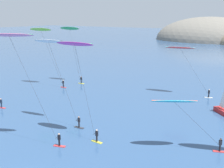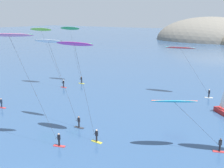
{
  "view_description": "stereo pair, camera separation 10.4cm",
  "coord_description": "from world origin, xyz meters",
  "px_view_note": "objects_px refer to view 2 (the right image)",
  "views": [
    {
      "loc": [
        20.2,
        -14.44,
        15.54
      ],
      "look_at": [
        -3.08,
        20.41,
        5.19
      ],
      "focal_mm": 45.0,
      "sensor_mm": 36.0,
      "label": 1
    },
    {
      "loc": [
        20.28,
        -14.38,
        15.54
      ],
      "look_at": [
        -3.08,
        20.41,
        5.19
      ],
      "focal_mm": 45.0,
      "sensor_mm": 36.0,
      "label": 2
    }
  ],
  "objects_px": {
    "kitesurfer_cyan": "(178,105)",
    "kitesurfer_white": "(52,50)",
    "kitesurfer_magenta": "(76,51)",
    "kitesurfer_red": "(182,51)",
    "kitesurfer_green": "(71,33)",
    "kitesurfer_lime": "(42,34)",
    "kitesurfer_pink": "(13,45)"
  },
  "relations": [
    {
      "from": "kitesurfer_pink",
      "to": "kitesurfer_white",
      "type": "relative_size",
      "value": 1.1
    },
    {
      "from": "kitesurfer_magenta",
      "to": "kitesurfer_red",
      "type": "distance_m",
      "value": 27.21
    },
    {
      "from": "kitesurfer_lime",
      "to": "kitesurfer_pink",
      "type": "bearing_deg",
      "value": -48.64
    },
    {
      "from": "kitesurfer_white",
      "to": "kitesurfer_magenta",
      "type": "bearing_deg",
      "value": -18.21
    },
    {
      "from": "kitesurfer_magenta",
      "to": "kitesurfer_red",
      "type": "height_order",
      "value": "kitesurfer_magenta"
    },
    {
      "from": "kitesurfer_pink",
      "to": "kitesurfer_green",
      "type": "distance_m",
      "value": 32.58
    },
    {
      "from": "kitesurfer_white",
      "to": "kitesurfer_green",
      "type": "relative_size",
      "value": 0.95
    },
    {
      "from": "kitesurfer_red",
      "to": "kitesurfer_green",
      "type": "bearing_deg",
      "value": -170.49
    },
    {
      "from": "kitesurfer_lime",
      "to": "kitesurfer_red",
      "type": "bearing_deg",
      "value": 19.55
    },
    {
      "from": "kitesurfer_green",
      "to": "kitesurfer_lime",
      "type": "bearing_deg",
      "value": -117.78
    },
    {
      "from": "kitesurfer_red",
      "to": "kitesurfer_green",
      "type": "distance_m",
      "value": 25.26
    },
    {
      "from": "kitesurfer_magenta",
      "to": "kitesurfer_cyan",
      "type": "distance_m",
      "value": 13.46
    },
    {
      "from": "kitesurfer_cyan",
      "to": "kitesurfer_white",
      "type": "bearing_deg",
      "value": -174.84
    },
    {
      "from": "kitesurfer_pink",
      "to": "kitesurfer_red",
      "type": "height_order",
      "value": "kitesurfer_pink"
    },
    {
      "from": "kitesurfer_pink",
      "to": "kitesurfer_green",
      "type": "bearing_deg",
      "value": 120.7
    },
    {
      "from": "kitesurfer_white",
      "to": "kitesurfer_lime",
      "type": "distance_m",
      "value": 23.48
    },
    {
      "from": "kitesurfer_white",
      "to": "kitesurfer_green",
      "type": "distance_m",
      "value": 25.6
    },
    {
      "from": "kitesurfer_red",
      "to": "kitesurfer_green",
      "type": "relative_size",
      "value": 0.74
    },
    {
      "from": "kitesurfer_magenta",
      "to": "kitesurfer_white",
      "type": "height_order",
      "value": "kitesurfer_magenta"
    },
    {
      "from": "kitesurfer_magenta",
      "to": "kitesurfer_lime",
      "type": "height_order",
      "value": "kitesurfer_lime"
    },
    {
      "from": "kitesurfer_magenta",
      "to": "kitesurfer_white",
      "type": "xyz_separation_m",
      "value": [
        -6.23,
        2.05,
        -0.55
      ]
    },
    {
      "from": "kitesurfer_red",
      "to": "kitesurfer_lime",
      "type": "xyz_separation_m",
      "value": [
        -27.76,
        -9.86,
        2.85
      ]
    },
    {
      "from": "kitesurfer_lime",
      "to": "kitesurfer_white",
      "type": "bearing_deg",
      "value": -39.61
    },
    {
      "from": "kitesurfer_red",
      "to": "kitesurfer_cyan",
      "type": "bearing_deg",
      "value": -70.51
    },
    {
      "from": "kitesurfer_white",
      "to": "kitesurfer_red",
      "type": "relative_size",
      "value": 1.28
    },
    {
      "from": "kitesurfer_magenta",
      "to": "kitesurfer_green",
      "type": "bearing_deg",
      "value": 133.16
    },
    {
      "from": "kitesurfer_green",
      "to": "kitesurfer_lime",
      "type": "relative_size",
      "value": 1.01
    },
    {
      "from": "kitesurfer_green",
      "to": "kitesurfer_red",
      "type": "bearing_deg",
      "value": 9.51
    },
    {
      "from": "kitesurfer_red",
      "to": "kitesurfer_lime",
      "type": "height_order",
      "value": "kitesurfer_lime"
    },
    {
      "from": "kitesurfer_pink",
      "to": "kitesurfer_magenta",
      "type": "bearing_deg",
      "value": 48.58
    },
    {
      "from": "kitesurfer_white",
      "to": "kitesurfer_lime",
      "type": "relative_size",
      "value": 0.96
    },
    {
      "from": "kitesurfer_magenta",
      "to": "kitesurfer_lime",
      "type": "xyz_separation_m",
      "value": [
        -24.31,
        17.01,
        0.3
      ]
    }
  ]
}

